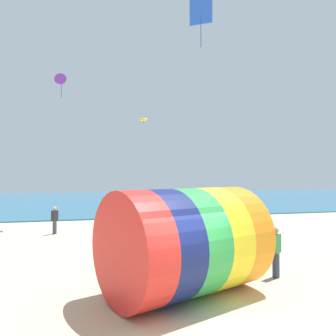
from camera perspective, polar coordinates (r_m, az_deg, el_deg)
The scene contains 9 objects.
ground_plane at distance 8.49m, azimuth 4.86°, elevation -25.54°, with size 120.00×120.00×0.00m, color #CCBA8C.
sea at distance 46.21m, azimuth -10.77°, elevation -5.49°, with size 120.00×40.00×0.10m, color #236084.
giant_inflatable_tube at distance 9.80m, azimuth 2.99°, elevation -12.67°, with size 5.22×4.51×3.10m.
kite_handler at distance 12.10m, azimuth 18.27°, elevation -13.63°, with size 0.42×0.37×1.72m.
kite_purple_delta at distance 24.86m, azimuth -18.07°, elevation 14.09°, with size 0.92×1.08×1.63m.
kite_blue_diamond at distance 15.88m, azimuth 5.74°, elevation 25.98°, with size 0.87×0.59×2.48m.
kite_yellow_parafoil at distance 23.56m, azimuth -4.30°, elevation 8.40°, with size 0.69×0.59×0.34m.
kite_white_parafoil at distance 29.83m, azimuth 5.34°, elevation 25.03°, with size 1.23×0.69×0.64m.
bystander_near_water at distance 20.68m, azimuth -19.13°, elevation -8.57°, with size 0.40×0.42×1.63m.
Camera 1 is at (-2.47, -7.33, 3.49)m, focal length 35.00 mm.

